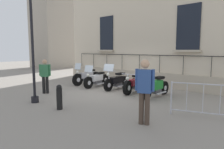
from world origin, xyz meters
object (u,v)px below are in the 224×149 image
pedestrian_walking (45,74)px  crowd_barrier (211,100)px  motorcycle_green (156,87)px  pedestrian_standing (145,88)px  motorcycle_white (97,79)px  motorcycle_maroon (134,84)px  motorcycle_black (117,81)px  lamppost (31,24)px  bollard (59,97)px  motorcycle_silver (87,77)px

pedestrian_walking → crowd_barrier: bearing=102.0°
motorcycle_green → pedestrian_standing: pedestrian_standing is taller
pedestrian_standing → motorcycle_white: bearing=-120.8°
motorcycle_white → motorcycle_green: size_ratio=0.98×
motorcycle_maroon → pedestrian_standing: pedestrian_standing is taller
motorcycle_black → lamppost: bearing=-8.1°
lamppost → bollard: lamppost is taller
pedestrian_standing → bollard: bearing=-75.5°
lamppost → pedestrian_standing: size_ratio=2.87×
motorcycle_white → pedestrian_walking: 2.87m
lamppost → bollard: (-0.12, 1.51, -2.56)m
motorcycle_silver → pedestrian_walking: 3.06m
motorcycle_silver → lamppost: 5.17m
pedestrian_standing → motorcycle_black: bearing=-130.2°
motorcycle_silver → pedestrian_walking: pedestrian_walking is taller
motorcycle_white → lamppost: lamppost is taller
motorcycle_green → crowd_barrier: (1.37, 2.68, 0.14)m
crowd_barrier → bollard: crowd_barrier is taller
motorcycle_maroon → pedestrian_walking: size_ratio=1.25×
motorcycle_black → bollard: (4.02, 0.92, -0.01)m
pedestrian_standing → crowd_barrier: bearing=145.6°
motorcycle_green → crowd_barrier: 3.01m
motorcycle_maroon → crowd_barrier: crowd_barrier is taller
pedestrian_standing → pedestrian_walking: (-0.28, -5.67, -0.12)m
motorcycle_silver → crowd_barrier: motorcycle_silver is taller
motorcycle_white → bollard: size_ratio=2.33×
motorcycle_black → crowd_barrier: 5.27m
motorcycle_green → lamppost: bearing=-36.6°
bollard → pedestrian_walking: pedestrian_walking is taller
pedestrian_standing → motorcycle_maroon: bearing=-140.0°
motorcycle_green → motorcycle_maroon: bearing=-96.4°
motorcycle_silver → pedestrian_standing: 7.03m
motorcycle_white → pedestrian_standing: (3.06, 5.12, 0.59)m
motorcycle_black → motorcycle_maroon: bearing=89.9°
motorcycle_black → motorcycle_green: 2.38m
motorcycle_silver → bollard: size_ratio=2.46×
bollard → pedestrian_standing: bearing=104.5°
motorcycle_green → crowd_barrier: size_ratio=0.93×
motorcycle_white → pedestrian_walking: bearing=-11.2°
motorcycle_silver → motorcycle_white: motorcycle_silver is taller
motorcycle_silver → pedestrian_walking: size_ratio=1.33×
motorcycle_white → pedestrian_standing: pedestrian_standing is taller
motorcycle_white → motorcycle_maroon: motorcycle_white is taller
motorcycle_white → lamppost: 4.75m
motorcycle_black → pedestrian_walking: (2.98, -1.82, 0.45)m
lamppost → pedestrian_standing: lamppost is taller
lamppost → bollard: 2.97m
motorcycle_black → bollard: size_ratio=2.29×
bollard → crowd_barrier: bearing=121.2°
motorcycle_silver → crowd_barrier: 7.55m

